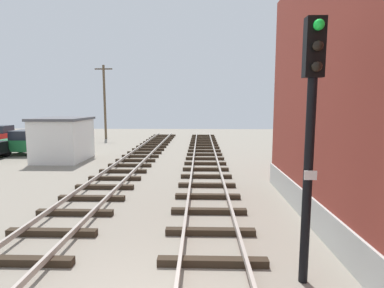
# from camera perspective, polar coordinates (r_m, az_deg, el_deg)

# --- Properties ---
(signal_mast) EXTENTS (0.36, 0.40, 5.22)m
(signal_mast) POSITION_cam_1_polar(r_m,az_deg,el_deg) (6.35, 21.11, 3.84)
(signal_mast) COLOR black
(signal_mast) RESTS_ON ground
(control_hut) EXTENTS (3.00, 3.80, 2.76)m
(control_hut) POSITION_cam_1_polar(r_m,az_deg,el_deg) (21.55, -22.73, 0.87)
(control_hut) COLOR silver
(control_hut) RESTS_ON ground
(parked_car_green) EXTENTS (4.20, 2.04, 1.76)m
(parked_car_green) POSITION_cam_1_polar(r_m,az_deg,el_deg) (24.94, -27.61, 0.29)
(parked_car_green) COLOR #1E6B38
(parked_car_green) RESTS_ON ground
(utility_pole_far) EXTENTS (1.80, 0.24, 7.60)m
(utility_pole_far) POSITION_cam_1_polar(r_m,az_deg,el_deg) (33.64, -15.84, 7.75)
(utility_pole_far) COLOR brown
(utility_pole_far) RESTS_ON ground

